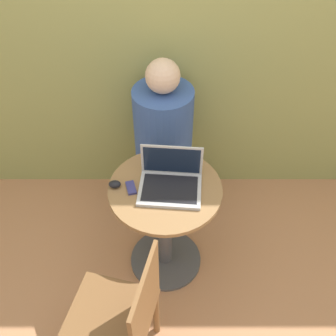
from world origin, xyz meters
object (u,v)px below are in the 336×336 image
Objects in this scene: cell_phone at (131,188)px; person_seated at (165,146)px; laptop at (171,181)px; chair_empty at (123,319)px.

person_seated is (0.18, 0.61, -0.24)m from cell_phone.
laptop is 0.73m from chair_empty.
laptop is 0.39× the size of chair_empty.
person_seated reaches higher than chair_empty.
laptop is 0.66m from person_seated.
person_seated is at bearing 93.41° from laptop.
person_seated is at bearing 81.08° from chair_empty.
chair_empty is (-0.23, -0.63, -0.29)m from laptop.
laptop is 0.30× the size of person_seated.
laptop is 3.52× the size of cell_phone.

